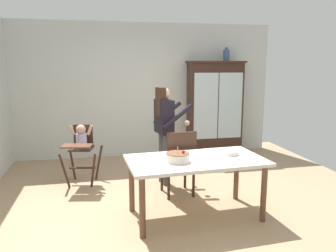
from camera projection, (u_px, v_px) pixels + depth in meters
name	position (u px, v px, depth m)	size (l,w,h in m)	color
ground_plane	(173.00, 204.00, 4.52)	(6.24, 6.24, 0.00)	tan
wall_back	(145.00, 90.00, 6.81)	(5.32, 0.06, 2.70)	silver
china_cabinet	(215.00, 108.00, 6.91)	(1.16, 0.48, 1.94)	#382116
ceramic_vase	(226.00, 55.00, 6.76)	(0.13, 0.13, 0.27)	#3D567F
high_chair_with_toddler	(81.00, 143.00, 5.20)	(0.67, 0.76, 0.95)	#382116
adult_person	(165.00, 123.00, 5.15)	(0.57, 0.56, 1.53)	#47474C
dining_table	(196.00, 166.00, 4.05)	(1.71, 0.99, 0.74)	silver
birthday_cake	(178.00, 157.00, 3.90)	(0.28, 0.28, 0.19)	beige
serving_bowl	(231.00, 153.00, 4.21)	(0.18, 0.18, 0.06)	silver
dining_chair_far_side	(180.00, 159.00, 4.69)	(0.47, 0.47, 0.96)	#382116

